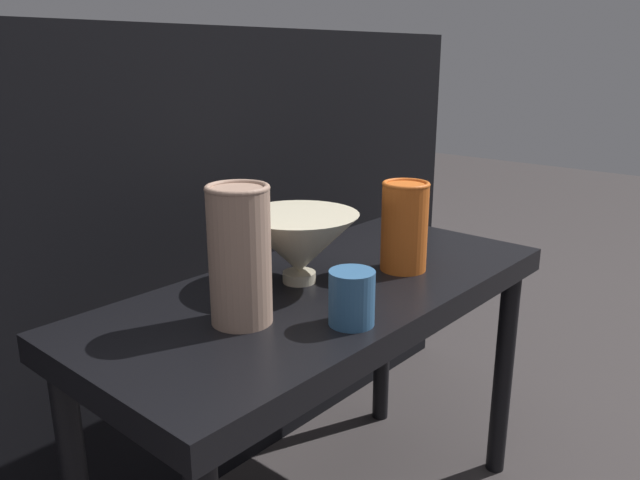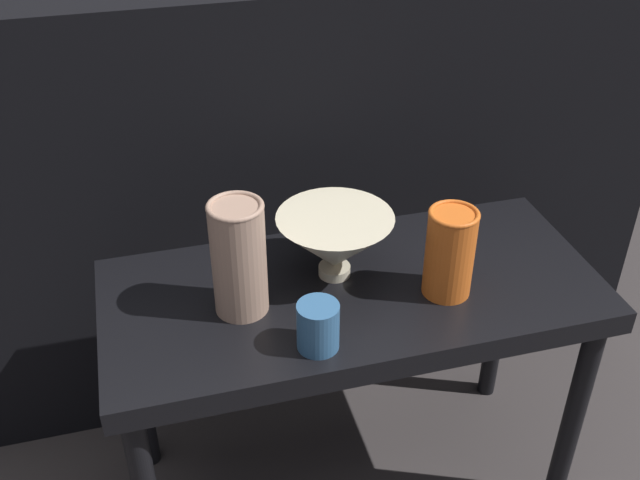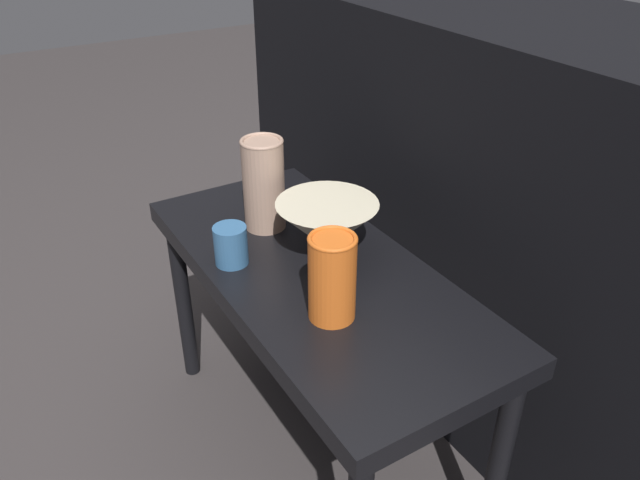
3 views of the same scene
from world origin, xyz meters
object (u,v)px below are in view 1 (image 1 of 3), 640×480
Objects in this scene: vase_colorful_right at (404,225)px; vase_textured_left at (240,254)px; bowl at (299,244)px; cup at (352,298)px.

vase_textured_left is at bearing 172.34° from vase_colorful_right.
bowl is at bearing 15.92° from vase_textured_left.
cup is (0.09, -0.12, -0.06)m from vase_textured_left.
bowl is 0.17m from vase_textured_left.
bowl is at bearing 150.66° from vase_colorful_right.
bowl is 1.00× the size of vase_textured_left.
cup is at bearing -51.96° from vase_textured_left.
bowl is 0.18m from cup.
vase_textured_left is (-0.16, -0.05, 0.03)m from bowl.
bowl is at bearing 66.26° from cup.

